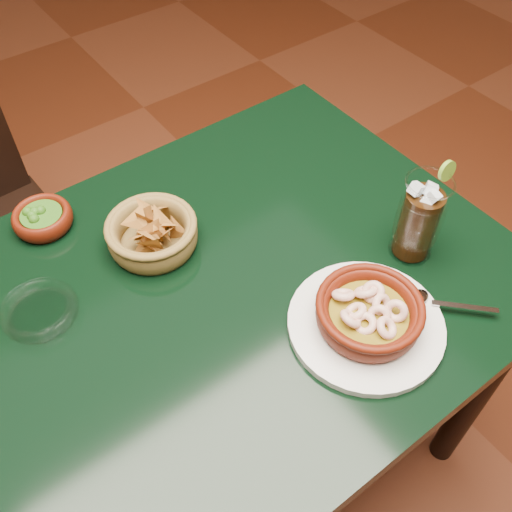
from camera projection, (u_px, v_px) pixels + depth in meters
ground at (210, 467)px, 1.55m from camera, size 7.00×7.00×0.00m
dining_table at (189, 339)px, 1.05m from camera, size 1.20×0.80×0.75m
shrimp_plate at (368, 316)px, 0.93m from camera, size 0.32×0.26×0.08m
chip_basket at (152, 233)px, 1.05m from camera, size 0.20×0.20×0.12m
guacamole_ramekin at (42, 218)px, 1.08m from camera, size 0.13×0.13×0.04m
cola_drink at (419, 219)px, 1.00m from camera, size 0.17×0.17×0.19m
glass_ashtray at (40, 311)px, 0.95m from camera, size 0.14×0.14×0.03m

